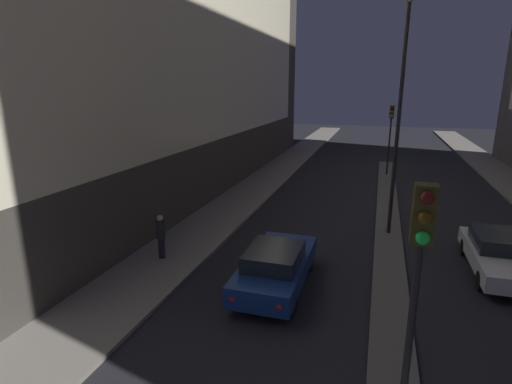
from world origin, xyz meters
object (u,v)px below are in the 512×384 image
object	(u,v)px
street_lamp	(401,90)
car_left_lane	(276,266)
traffic_light_near	(417,271)
traffic_light_mid	(391,125)
car_right_lane	(498,254)
pedestrian_on_left_sidewalk	(161,235)

from	to	relation	value
street_lamp	car_left_lane	world-z (taller)	street_lamp
traffic_light_near	traffic_light_mid	bearing A→B (deg)	90.00
traffic_light_mid	car_left_lane	xyz separation A→B (m)	(-3.59, -18.61, -2.97)
traffic_light_mid	street_lamp	world-z (taller)	street_lamp
car_left_lane	car_right_lane	bearing A→B (deg)	24.86
street_lamp	car_left_lane	distance (m)	8.95
car_left_lane	car_right_lane	distance (m)	7.92
traffic_light_mid	car_right_lane	bearing A→B (deg)	-76.78
traffic_light_near	street_lamp	bearing A→B (deg)	90.00
car_left_lane	car_right_lane	size ratio (longest dim) A/B	1.00
car_left_lane	pedestrian_on_left_sidewalk	bearing A→B (deg)	171.10
car_right_lane	pedestrian_on_left_sidewalk	distance (m)	12.08
car_right_lane	traffic_light_near	bearing A→B (deg)	-111.92
car_right_lane	pedestrian_on_left_sidewalk	bearing A→B (deg)	-167.54
pedestrian_on_left_sidewalk	street_lamp	bearing A→B (deg)	33.24
traffic_light_mid	car_right_lane	size ratio (longest dim) A/B	1.06
traffic_light_mid	car_right_lane	distance (m)	15.99
street_lamp	traffic_light_near	bearing A→B (deg)	-90.00
traffic_light_near	pedestrian_on_left_sidewalk	world-z (taller)	traffic_light_near
traffic_light_mid	car_left_lane	distance (m)	19.18
street_lamp	car_left_lane	size ratio (longest dim) A/B	2.11
traffic_light_near	pedestrian_on_left_sidewalk	xyz separation A→B (m)	(-8.20, 6.32, -2.70)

